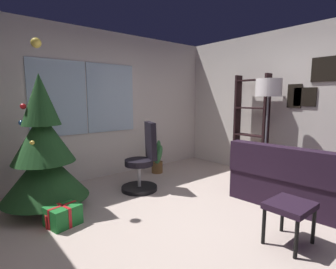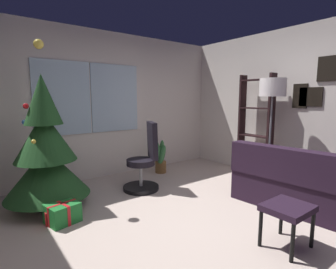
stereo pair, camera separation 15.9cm
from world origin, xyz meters
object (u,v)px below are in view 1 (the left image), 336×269
object	(u,v)px
holiday_tree	(44,154)
office_chair	(143,164)
floor_lamp	(268,94)
gift_box_red	(56,217)
couch	(323,185)
footstool	(290,209)
potted_plant	(157,158)
gift_box_green	(63,215)
bookshelf	(251,131)

from	to	relation	value
holiday_tree	office_chair	xyz separation A→B (m)	(1.37, -0.21, -0.32)
floor_lamp	holiday_tree	bearing A→B (deg)	157.29
office_chair	gift_box_red	bearing A→B (deg)	-168.94
couch	footstool	world-z (taller)	couch
floor_lamp	potted_plant	bearing A→B (deg)	121.30
footstool	potted_plant	size ratio (longest dim) A/B	0.66
potted_plant	gift_box_red	bearing A→B (deg)	-158.28
couch	office_chair	distance (m)	2.54
footstool	office_chair	distance (m)	2.20
footstool	gift_box_green	world-z (taller)	footstool
couch	holiday_tree	bearing A→B (deg)	142.04
bookshelf	floor_lamp	size ratio (longest dim) A/B	1.07
gift_box_red	potted_plant	xyz separation A→B (m)	(2.11, 0.84, 0.23)
holiday_tree	floor_lamp	bearing A→B (deg)	-22.71
gift_box_green	floor_lamp	world-z (taller)	floor_lamp
office_chair	floor_lamp	world-z (taller)	floor_lamp
footstool	potted_plant	distance (m)	2.79
gift_box_red	bookshelf	bearing A→B (deg)	-5.75
holiday_tree	office_chair	bearing A→B (deg)	-8.65
office_chair	bookshelf	distance (m)	2.13
couch	potted_plant	world-z (taller)	couch
bookshelf	gift_box_green	bearing A→B (deg)	175.54
gift_box_green	office_chair	distance (m)	1.43
bookshelf	floor_lamp	world-z (taller)	bookshelf
potted_plant	footstool	bearing A→B (deg)	-99.62
couch	potted_plant	size ratio (longest dim) A/B	2.94
footstool	potted_plant	bearing A→B (deg)	80.38
gift_box_red	office_chair	distance (m)	1.47
bookshelf	potted_plant	bearing A→B (deg)	137.44
holiday_tree	bookshelf	bearing A→B (deg)	-13.78
gift_box_green	floor_lamp	distance (m)	3.44
footstool	holiday_tree	world-z (taller)	holiday_tree
holiday_tree	footstool	bearing A→B (deg)	-56.11
office_chair	bookshelf	size ratio (longest dim) A/B	0.58
holiday_tree	gift_box_green	xyz separation A→B (m)	(0.02, -0.56, -0.62)
holiday_tree	floor_lamp	xyz separation A→B (m)	(3.08, -1.29, 0.77)
gift_box_green	bookshelf	world-z (taller)	bookshelf
holiday_tree	potted_plant	distance (m)	2.15
office_chair	potted_plant	xyz separation A→B (m)	(0.71, 0.57, -0.11)
holiday_tree	office_chair	size ratio (longest dim) A/B	2.01
gift_box_red	gift_box_green	xyz separation A→B (m)	(0.05, -0.08, 0.04)
holiday_tree	gift_box_green	bearing A→B (deg)	-88.03
footstool	gift_box_green	distance (m)	2.44
couch	office_chair	world-z (taller)	office_chair
gift_box_green	office_chair	size ratio (longest dim) A/B	0.36
couch	office_chair	xyz separation A→B (m)	(-1.51, 2.04, 0.13)
floor_lamp	potted_plant	xyz separation A→B (m)	(-1.00, 1.65, -1.20)
potted_plant	gift_box_green	bearing A→B (deg)	-155.85
couch	gift_box_green	distance (m)	3.32
gift_box_red	floor_lamp	xyz separation A→B (m)	(3.11, -0.81, 1.42)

